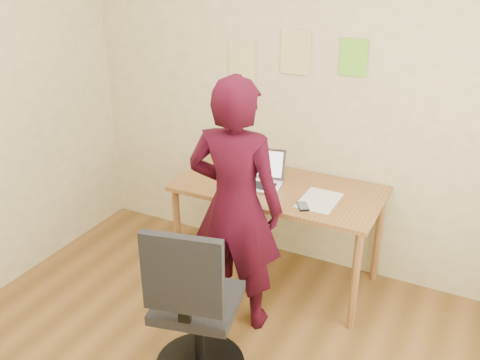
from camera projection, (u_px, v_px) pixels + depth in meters
The scene contains 10 objects.
room at pixel (165, 183), 2.26m from camera, with size 3.58×3.58×2.78m.
desk at pixel (278, 198), 3.69m from camera, with size 1.40×0.70×0.74m.
laptop at pixel (260, 177), 3.68m from camera, with size 0.35×0.32×0.23m.
paper_sheet at pixel (319, 200), 3.47m from camera, with size 0.23×0.33×0.00m, color white.
phone at pixel (303, 206), 3.38m from camera, with size 0.12×0.13×0.01m.
wall_note_left at pixel (242, 63), 3.83m from camera, with size 0.21×0.00×0.30m, color #E2CE87.
wall_note_mid at pixel (295, 52), 3.62m from camera, with size 0.21×0.00×0.30m, color #E2CE87.
wall_note_right at pixel (354, 57), 3.45m from camera, with size 0.18×0.00×0.24m, color #7CDF32.
office_chair at pixel (194, 314), 2.90m from camera, with size 0.53×0.54×1.00m.
person at pixel (235, 207), 3.22m from camera, with size 0.59×0.39×1.63m, color #330615.
Camera 1 is at (1.21, -1.69, 2.30)m, focal length 40.00 mm.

